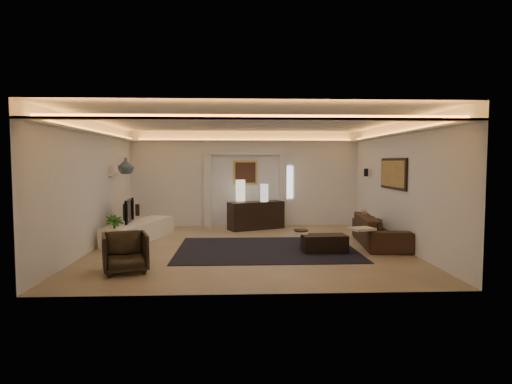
{
  "coord_description": "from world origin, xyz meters",
  "views": [
    {
      "loc": [
        -0.27,
        -9.88,
        1.99
      ],
      "look_at": [
        0.2,
        0.6,
        1.25
      ],
      "focal_mm": 30.44,
      "sensor_mm": 36.0,
      "label": 1
    }
  ],
  "objects_px": {
    "sofa": "(380,230)",
    "armchair": "(125,252)",
    "coffee_table": "(324,243)",
    "console": "(256,216)"
  },
  "relations": [
    {
      "from": "sofa",
      "to": "armchair",
      "type": "xyz_separation_m",
      "value": [
        -5.42,
        -2.33,
        0.01
      ]
    },
    {
      "from": "console",
      "to": "armchair",
      "type": "xyz_separation_m",
      "value": [
        -2.57,
        -4.88,
        -0.04
      ]
    },
    {
      "from": "sofa",
      "to": "armchair",
      "type": "bearing_deg",
      "value": 119.32
    },
    {
      "from": "console",
      "to": "sofa",
      "type": "distance_m",
      "value": 3.82
    },
    {
      "from": "console",
      "to": "armchair",
      "type": "distance_m",
      "value": 5.51
    },
    {
      "from": "armchair",
      "to": "console",
      "type": "bearing_deg",
      "value": 43.69
    },
    {
      "from": "sofa",
      "to": "console",
      "type": "bearing_deg",
      "value": 54.31
    },
    {
      "from": "sofa",
      "to": "coffee_table",
      "type": "bearing_deg",
      "value": 123.55
    },
    {
      "from": "sofa",
      "to": "coffee_table",
      "type": "distance_m",
      "value": 1.7
    },
    {
      "from": "console",
      "to": "armchair",
      "type": "relative_size",
      "value": 2.09
    }
  ]
}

